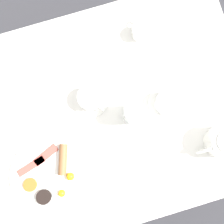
# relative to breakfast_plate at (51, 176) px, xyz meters

# --- Properties ---
(ground_plane) EXTENTS (8.00, 8.00, 0.00)m
(ground_plane) POSITION_rel_breakfast_plate_xyz_m (0.16, -0.28, -0.72)
(ground_plane) COLOR #333338
(table) EXTENTS (0.84, 1.06, 0.71)m
(table) POSITION_rel_breakfast_plate_xyz_m (0.16, -0.28, -0.08)
(table) COLOR white
(table) RESTS_ON ground_plane
(breakfast_plate) EXTENTS (0.30, 0.30, 0.04)m
(breakfast_plate) POSITION_rel_breakfast_plate_xyz_m (0.00, 0.00, 0.00)
(breakfast_plate) COLOR white
(breakfast_plate) RESTS_ON table
(teapot_near) EXTENTS (0.12, 0.21, 0.13)m
(teapot_near) POSITION_rel_breakfast_plate_xyz_m (-0.06, -0.63, 0.05)
(teapot_near) COLOR white
(teapot_near) RESTS_ON table
(teacup_with_saucer_left) EXTENTS (0.14, 0.14, 0.06)m
(teacup_with_saucer_left) POSITION_rel_breakfast_plate_xyz_m (0.23, -0.22, 0.02)
(teacup_with_saucer_left) COLOR white
(teacup_with_saucer_left) RESTS_ON table
(teacup_with_saucer_right) EXTENTS (0.14, 0.14, 0.06)m
(teacup_with_saucer_right) POSITION_rel_breakfast_plate_xyz_m (0.13, -0.49, 0.02)
(teacup_with_saucer_right) COLOR white
(teacup_with_saucer_right) RESTS_ON table
(water_glass_tall) EXTENTS (0.07, 0.07, 0.14)m
(water_glass_tall) POSITION_rel_breakfast_plate_xyz_m (0.13, -0.35, 0.06)
(water_glass_tall) COLOR white
(water_glass_tall) RESTS_ON table
(creamer_jug) EXTENTS (0.09, 0.06, 0.06)m
(creamer_jug) POSITION_rel_breakfast_plate_xyz_m (0.43, -0.47, 0.02)
(creamer_jug) COLOR white
(creamer_jug) RESTS_ON table
(napkin_folded) EXTENTS (0.19, 0.17, 0.01)m
(napkin_folded) POSITION_rel_breakfast_plate_xyz_m (0.44, -0.16, -0.01)
(napkin_folded) COLOR white
(napkin_folded) RESTS_ON table
(fork_by_plate) EXTENTS (0.12, 0.13, 0.00)m
(fork_by_plate) POSITION_rel_breakfast_plate_xyz_m (-0.04, -0.32, -0.01)
(fork_by_plate) COLOR silver
(fork_by_plate) RESTS_ON table
(knife_by_plate) EXTENTS (0.11, 0.20, 0.00)m
(knife_by_plate) POSITION_rel_breakfast_plate_xyz_m (0.29, -0.61, -0.01)
(knife_by_plate) COLOR silver
(knife_by_plate) RESTS_ON table
(spoon_for_tea) EXTENTS (0.12, 0.10, 0.00)m
(spoon_for_tea) POSITION_rel_breakfast_plate_xyz_m (0.45, 0.06, -0.01)
(spoon_for_tea) COLOR silver
(spoon_for_tea) RESTS_ON table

